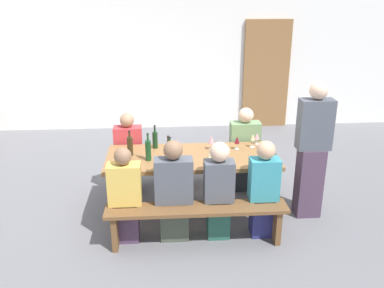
{
  "coord_description": "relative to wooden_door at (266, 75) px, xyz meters",
  "views": [
    {
      "loc": [
        -0.33,
        -4.69,
        2.66
      ],
      "look_at": [
        0.0,
        0.0,
        0.9
      ],
      "focal_mm": 39.25,
      "sensor_mm": 36.0,
      "label": 1
    }
  ],
  "objects": [
    {
      "name": "wine_glass_3",
      "position": [
        -0.91,
        -3.14,
        -0.17
      ],
      "size": [
        0.06,
        0.06,
        0.18
      ],
      "color": "silver",
      "rests_on": "tasting_table"
    },
    {
      "name": "ground_plane",
      "position": [
        -1.7,
        -3.37,
        -1.05
      ],
      "size": [
        24.0,
        24.0,
        0.0
      ],
      "primitive_type": "plane",
      "color": "slate"
    },
    {
      "name": "wooden_door",
      "position": [
        0.0,
        0.0,
        0.0
      ],
      "size": [
        0.9,
        0.06,
        2.1
      ],
      "primitive_type": "cube",
      "color": "olive",
      "rests_on": "ground"
    },
    {
      "name": "seated_guest_far_0",
      "position": [
        -2.51,
        -2.79,
        -0.52
      ],
      "size": [
        0.37,
        0.24,
        1.13
      ],
      "rotation": [
        0.0,
        0.0,
        -1.57
      ],
      "color": "navy",
      "rests_on": "ground"
    },
    {
      "name": "back_wall",
      "position": [
        -1.7,
        0.14,
        0.55
      ],
      "size": [
        14.0,
        0.2,
        3.2
      ],
      "primitive_type": "cube",
      "color": "white",
      "rests_on": "ground"
    },
    {
      "name": "seated_guest_near_2",
      "position": [
        -1.44,
        -3.96,
        -0.5
      ],
      "size": [
        0.33,
        0.24,
        1.13
      ],
      "rotation": [
        0.0,
        0.0,
        1.57
      ],
      "color": "#26584A",
      "rests_on": "ground"
    },
    {
      "name": "seated_guest_near_3",
      "position": [
        -0.95,
        -3.96,
        -0.5
      ],
      "size": [
        0.32,
        0.24,
        1.13
      ],
      "rotation": [
        0.0,
        0.0,
        1.57
      ],
      "color": "navy",
      "rests_on": "ground"
    },
    {
      "name": "seated_guest_near_1",
      "position": [
        -1.94,
        -3.96,
        -0.5
      ],
      "size": [
        0.42,
        0.24,
        1.16
      ],
      "rotation": [
        0.0,
        0.0,
        1.57
      ],
      "color": "#444D3F",
      "rests_on": "ground"
    },
    {
      "name": "wine_glass_0",
      "position": [
        -1.44,
        -3.18,
        -0.18
      ],
      "size": [
        0.08,
        0.08,
        0.18
      ],
      "color": "silver",
      "rests_on": "tasting_table"
    },
    {
      "name": "wine_bottle_3",
      "position": [
        -1.98,
        -3.52,
        -0.19
      ],
      "size": [
        0.07,
        0.07,
        0.31
      ],
      "color": "#332814",
      "rests_on": "tasting_table"
    },
    {
      "name": "wine_bottle_2",
      "position": [
        -2.15,
        -3.08,
        -0.19
      ],
      "size": [
        0.07,
        0.07,
        0.3
      ],
      "color": "#143319",
      "rests_on": "tasting_table"
    },
    {
      "name": "bench_far",
      "position": [
        -1.7,
        -2.64,
        -0.7
      ],
      "size": [
        1.96,
        0.3,
        0.45
      ],
      "color": "brown",
      "rests_on": "ground"
    },
    {
      "name": "wine_glass_2",
      "position": [
        -0.83,
        -3.03,
        -0.2
      ],
      "size": [
        0.07,
        0.07,
        0.15
      ],
      "color": "silver",
      "rests_on": "tasting_table"
    },
    {
      "name": "seated_guest_far_1",
      "position": [
        -0.94,
        -2.79,
        -0.5
      ],
      "size": [
        0.4,
        0.24,
        1.17
      ],
      "rotation": [
        0.0,
        0.0,
        -1.57
      ],
      "color": "#2F363C",
      "rests_on": "ground"
    },
    {
      "name": "tasting_table",
      "position": [
        -1.7,
        -3.37,
        -0.37
      ],
      "size": [
        2.06,
        0.87,
        0.75
      ],
      "color": "olive",
      "rests_on": "ground"
    },
    {
      "name": "wine_bottle_4",
      "position": [
        -2.22,
        -3.48,
        -0.17
      ],
      "size": [
        0.07,
        0.07,
        0.34
      ],
      "color": "#194723",
      "rests_on": "tasting_table"
    },
    {
      "name": "seated_guest_near_0",
      "position": [
        -2.47,
        -3.96,
        -0.53
      ],
      "size": [
        0.36,
        0.24,
        1.09
      ],
      "rotation": [
        0.0,
        0.0,
        1.57
      ],
      "color": "#4E3853",
      "rests_on": "ground"
    },
    {
      "name": "wine_bottle_1",
      "position": [
        -2.44,
        -3.3,
        -0.18
      ],
      "size": [
        0.07,
        0.07,
        0.31
      ],
      "color": "#332814",
      "rests_on": "tasting_table"
    },
    {
      "name": "standing_host",
      "position": [
        -0.28,
        -3.55,
        -0.23
      ],
      "size": [
        0.39,
        0.24,
        1.68
      ],
      "rotation": [
        0.0,
        0.0,
        3.14
      ],
      "color": "#4C374C",
      "rests_on": "ground"
    },
    {
      "name": "wine_glass_1",
      "position": [
        -1.12,
        -3.2,
        -0.18
      ],
      "size": [
        0.07,
        0.07,
        0.17
      ],
      "color": "silver",
      "rests_on": "tasting_table"
    },
    {
      "name": "bench_near",
      "position": [
        -1.7,
        -4.11,
        -0.7
      ],
      "size": [
        1.96,
        0.3,
        0.45
      ],
      "color": "brown",
      "rests_on": "ground"
    },
    {
      "name": "wine_bottle_0",
      "position": [
        -1.97,
        -3.64,
        -0.17
      ],
      "size": [
        0.07,
        0.07,
        0.34
      ],
      "color": "#234C2D",
      "rests_on": "tasting_table"
    },
    {
      "name": "wine_glass_4",
      "position": [
        -1.52,
        -3.68,
        -0.18
      ],
      "size": [
        0.08,
        0.08,
        0.17
      ],
      "color": "silver",
      "rests_on": "tasting_table"
    }
  ]
}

